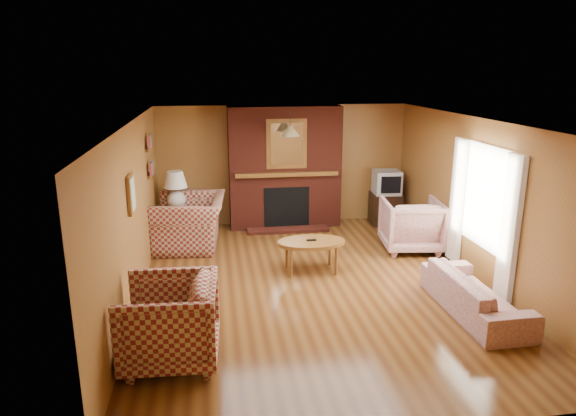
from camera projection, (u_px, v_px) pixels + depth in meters
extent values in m
plane|color=#4B2910|center=(314.00, 284.00, 7.61)|extent=(6.50, 6.50, 0.00)
plane|color=white|center=(316.00, 122.00, 6.98)|extent=(6.50, 6.50, 0.00)
plane|color=olive|center=(283.00, 165.00, 10.40)|extent=(6.50, 0.00, 6.50)
plane|color=olive|center=(394.00, 309.00, 4.20)|extent=(6.50, 0.00, 6.50)
plane|color=olive|center=(134.00, 214.00, 6.94)|extent=(0.00, 6.50, 6.50)
plane|color=olive|center=(479.00, 200.00, 7.66)|extent=(0.00, 6.50, 6.50)
cube|color=#531C12|center=(285.00, 167.00, 10.16)|extent=(2.20, 0.50, 2.40)
cube|color=black|center=(286.00, 207.00, 10.14)|extent=(0.90, 0.06, 0.80)
cube|color=#531C12|center=(288.00, 230.00, 10.09)|extent=(1.60, 0.35, 0.06)
cube|color=brown|center=(287.00, 174.00, 9.92)|extent=(2.00, 0.18, 0.08)
cube|color=brown|center=(287.00, 144.00, 9.80)|extent=(0.78, 0.05, 0.95)
cube|color=white|center=(287.00, 144.00, 9.77)|extent=(0.62, 0.02, 0.80)
cube|color=beige|center=(510.00, 229.00, 6.78)|extent=(0.08, 0.35, 2.00)
cube|color=beige|center=(457.00, 201.00, 8.21)|extent=(0.08, 0.35, 2.00)
cube|color=white|center=(485.00, 197.00, 7.44)|extent=(0.03, 1.10, 1.50)
cube|color=brown|center=(150.00, 175.00, 8.71)|extent=(0.06, 0.55, 0.04)
cube|color=brown|center=(148.00, 148.00, 8.59)|extent=(0.06, 0.55, 0.04)
cube|color=brown|center=(131.00, 194.00, 6.56)|extent=(0.04, 0.40, 0.50)
cube|color=beige|center=(133.00, 194.00, 6.57)|extent=(0.01, 0.32, 0.42)
cylinder|color=black|center=(290.00, 119.00, 9.22)|extent=(0.01, 0.01, 0.35)
cone|color=#AD7245|center=(290.00, 131.00, 9.28)|extent=(0.36, 0.36, 0.18)
imported|color=maroon|center=(190.00, 222.00, 9.15)|extent=(1.32, 1.48, 0.90)
imported|color=maroon|center=(169.00, 322.00, 5.52)|extent=(1.08, 1.05, 0.94)
imported|color=beige|center=(475.00, 294.00, 6.67)|extent=(0.74, 1.84, 0.53)
imported|color=beige|center=(411.00, 225.00, 8.97)|extent=(1.09, 1.12, 0.91)
ellipsoid|color=brown|center=(311.00, 242.00, 7.99)|extent=(1.06, 0.66, 0.06)
cube|color=black|center=(311.00, 240.00, 7.98)|extent=(0.15, 0.05, 0.02)
cylinder|color=brown|center=(330.00, 252.00, 8.31)|extent=(0.05, 0.05, 0.45)
cylinder|color=brown|center=(287.00, 254.00, 8.21)|extent=(0.05, 0.05, 0.45)
cylinder|color=brown|center=(336.00, 261.00, 7.91)|extent=(0.05, 0.05, 0.45)
cylinder|color=brown|center=(291.00, 264.00, 7.80)|extent=(0.05, 0.05, 0.45)
cube|color=brown|center=(178.00, 224.00, 9.57)|extent=(0.45, 0.45, 0.58)
sphere|color=silver|center=(176.00, 200.00, 9.45)|extent=(0.34, 0.34, 0.34)
cylinder|color=black|center=(176.00, 190.00, 9.40)|extent=(0.03, 0.03, 0.11)
cone|color=silver|center=(175.00, 179.00, 9.35)|extent=(0.43, 0.43, 0.30)
cube|color=black|center=(385.00, 209.00, 10.49)|extent=(0.61, 0.56, 0.64)
cube|color=#A1A3A8|center=(387.00, 182.00, 10.35)|extent=(0.54, 0.53, 0.47)
cube|color=black|center=(391.00, 185.00, 10.10)|extent=(0.40, 0.05, 0.34)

